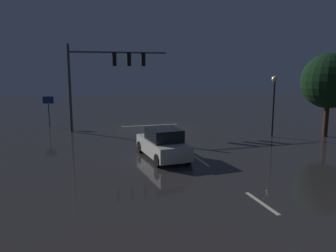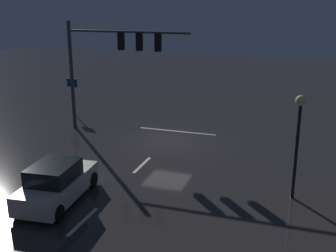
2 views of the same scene
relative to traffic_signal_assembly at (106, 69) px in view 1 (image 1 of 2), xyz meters
name	(u,v)px [view 1 (image 1 of 2)]	position (x,y,z in m)	size (l,w,h in m)	color
ground_plane	(156,129)	(-3.83, 0.82, -4.91)	(80.00, 80.00, 0.00)	#2D2B2B
traffic_signal_assembly	(106,69)	(0.00, 0.00, 0.00)	(7.87, 0.47, 6.81)	#383A3D
lane_dash_far	(170,139)	(-3.83, 4.82, -4.90)	(2.20, 0.16, 0.01)	beige
lane_dash_mid	(201,161)	(-3.83, 10.82, -4.90)	(2.20, 0.16, 0.01)	beige
lane_dash_near	(262,203)	(-3.83, 16.82, -4.90)	(2.20, 0.16, 0.01)	beige
stop_bar	(150,125)	(-3.83, -1.18, -4.90)	(5.00, 0.16, 0.01)	beige
car_approaching	(163,144)	(-2.00, 9.64, -4.11)	(2.21, 4.48, 1.70)	silver
street_lamp_left_kerb	(274,94)	(-11.21, 6.24, -1.76)	(0.44, 0.44, 4.43)	black
route_sign	(48,105)	(4.63, -2.92, -3.00)	(0.90, 0.22, 2.65)	#383A3D
tree_left_near	(329,81)	(-15.05, 7.20, -0.86)	(3.95, 3.95, 6.04)	#382314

